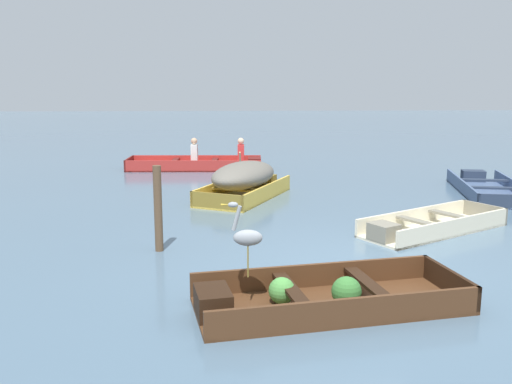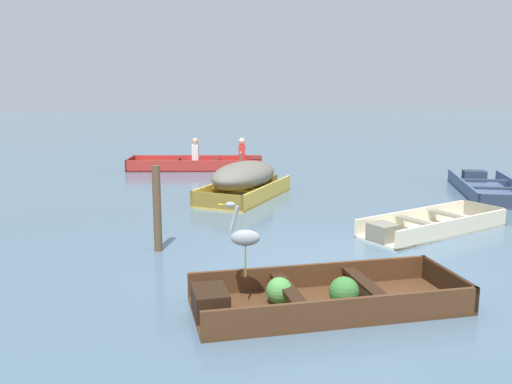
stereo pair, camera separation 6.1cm
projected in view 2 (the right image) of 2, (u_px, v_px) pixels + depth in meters
ground_plane at (346, 270)px, 7.62m from camera, size 80.00×80.00×0.00m
dinghy_dark_varnish_foreground at (316, 298)px, 6.34m from camera, size 3.17×1.71×0.38m
skiff_cream_near_moored at (429, 226)px, 9.50m from camera, size 2.84×2.22×0.30m
skiff_yellow_mid_moored at (244, 178)px, 12.23m from camera, size 2.18×2.85×0.78m
skiff_slate_blue_far_moored at (487, 189)px, 12.83m from camera, size 1.77×3.42×0.30m
rowboat_red_with_crew at (203, 163)px, 16.26m from camera, size 3.83×2.39×0.89m
heron_on_dinghy at (244, 235)px, 6.20m from camera, size 0.45×0.15×0.84m
mooring_post at (157, 209)px, 8.39m from camera, size 0.12×0.12×1.28m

